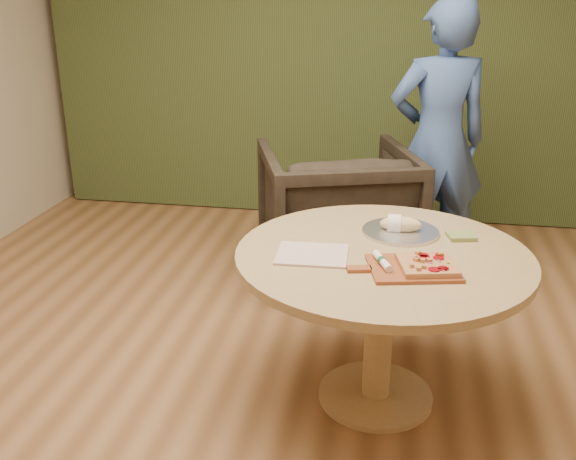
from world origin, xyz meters
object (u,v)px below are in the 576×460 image
(serving_tray, at_px, (400,231))
(person_standing, at_px, (438,142))
(pizza_paddle, at_px, (410,268))
(flatbread_pizza, at_px, (427,264))
(pedestal_table, at_px, (382,281))
(armchair, at_px, (336,206))
(cutlery_roll, at_px, (382,261))
(bread_roll, at_px, (399,224))

(serving_tray, xyz_separation_m, person_standing, (0.21, 1.32, 0.13))
(pizza_paddle, relative_size, flatbread_pizza, 1.79)
(flatbread_pizza, bearing_deg, pedestal_table, 137.54)
(armchair, relative_size, person_standing, 0.54)
(cutlery_roll, xyz_separation_m, bread_roll, (0.06, 0.41, 0.01))
(pizza_paddle, bearing_deg, pedestal_table, 111.62)
(pedestal_table, relative_size, flatbread_pizza, 4.90)
(pedestal_table, bearing_deg, pizza_paddle, -55.75)
(flatbread_pizza, bearing_deg, armchair, 108.72)
(pizza_paddle, height_order, cutlery_roll, cutlery_roll)
(armchair, height_order, person_standing, person_standing)
(pedestal_table, bearing_deg, cutlery_roll, -90.29)
(pizza_paddle, bearing_deg, armchair, 93.83)
(cutlery_roll, bearing_deg, pizza_paddle, -22.77)
(flatbread_pizza, relative_size, cutlery_roll, 1.36)
(flatbread_pizza, xyz_separation_m, armchair, (-0.52, 1.54, -0.29))
(cutlery_roll, bearing_deg, bread_roll, 60.34)
(flatbread_pizza, height_order, armchair, armchair)
(cutlery_roll, relative_size, person_standing, 0.11)
(pedestal_table, bearing_deg, bread_roll, 76.29)
(person_standing, bearing_deg, serving_tray, 64.38)
(pedestal_table, bearing_deg, serving_tray, 74.36)
(armchair, bearing_deg, person_standing, 178.37)
(flatbread_pizza, relative_size, armchair, 0.27)
(bread_roll, distance_m, armchair, 1.24)
(pizza_paddle, height_order, person_standing, person_standing)
(pedestal_table, xyz_separation_m, pizza_paddle, (0.11, -0.17, 0.15))
(pizza_paddle, distance_m, cutlery_roll, 0.12)
(bread_roll, bearing_deg, pizza_paddle, -82.53)
(armchair, bearing_deg, pizza_paddle, 88.04)
(cutlery_roll, distance_m, serving_tray, 0.42)
(pizza_paddle, xyz_separation_m, cutlery_roll, (-0.11, 0.00, 0.02))
(person_standing, bearing_deg, armchair, 0.38)
(pizza_paddle, distance_m, flatbread_pizza, 0.07)
(serving_tray, height_order, person_standing, person_standing)
(pedestal_table, distance_m, flatbread_pizza, 0.30)
(pedestal_table, distance_m, serving_tray, 0.29)
(serving_tray, bearing_deg, pizza_paddle, -83.74)
(cutlery_roll, distance_m, armchair, 1.60)
(pizza_paddle, distance_m, armchair, 1.63)
(serving_tray, distance_m, person_standing, 1.34)
(pizza_paddle, relative_size, bread_roll, 2.43)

